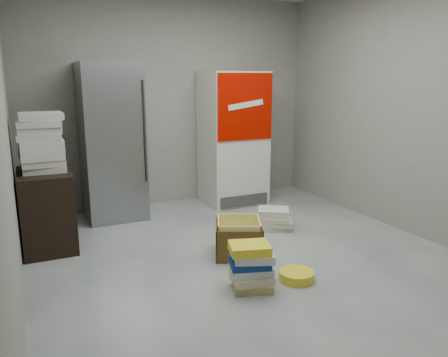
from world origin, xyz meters
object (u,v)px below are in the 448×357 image
wood_shelf (47,209)px  cardboard_box (239,240)px  steel_fridge (112,142)px  phonebook_stack_main (251,266)px  coke_cooler (233,138)px

wood_shelf → cardboard_box: (1.69, -1.03, -0.25)m
steel_fridge → phonebook_stack_main: bearing=-75.6°
steel_fridge → phonebook_stack_main: size_ratio=4.53×
steel_fridge → phonebook_stack_main: (0.63, -2.45, -0.75)m
coke_cooler → phonebook_stack_main: size_ratio=4.30×
steel_fridge → cardboard_box: bearing=-64.0°
wood_shelf → phonebook_stack_main: bearing=-49.7°
cardboard_box → coke_cooler: bearing=89.8°
coke_cooler → cardboard_box: bearing=-114.3°
coke_cooler → phonebook_stack_main: (-1.02, -2.44, -0.70)m
steel_fridge → cardboard_box: size_ratio=3.20×
steel_fridge → cardboard_box: 2.11m
phonebook_stack_main → cardboard_box: phonebook_stack_main is taller
wood_shelf → cardboard_box: bearing=-31.4°
coke_cooler → wood_shelf: (-2.48, -0.72, -0.50)m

